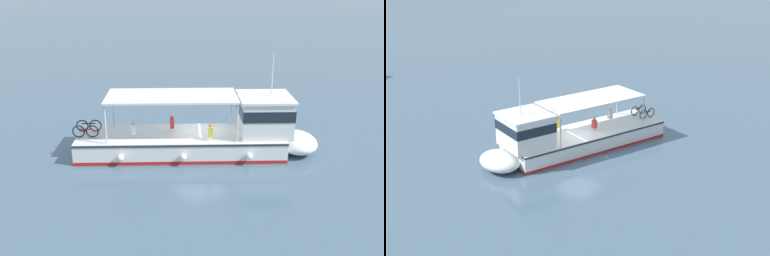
% 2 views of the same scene
% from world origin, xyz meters
% --- Properties ---
extents(ground_plane, '(400.00, 400.00, 0.00)m').
position_xyz_m(ground_plane, '(0.00, 0.00, 0.00)').
color(ground_plane, slate).
extents(ferry_main, '(12.75, 8.46, 5.32)m').
position_xyz_m(ferry_main, '(-0.30, 0.73, 1.02)').
color(ferry_main, white).
rests_on(ferry_main, ground).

